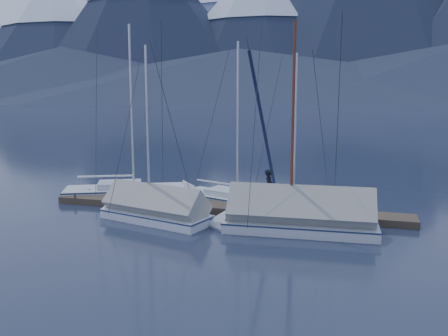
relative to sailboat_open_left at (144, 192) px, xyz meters
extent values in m
plane|color=black|center=(5.48, -4.34, -0.18)|extent=(1000.00, 1000.00, 0.00)
cone|color=#475675|center=(-254.52, 415.66, 64.82)|extent=(308.00, 308.00, 130.00)
cone|color=#475675|center=(-104.52, 435.66, 74.82)|extent=(352.00, 352.00, 150.00)
cone|color=#475675|center=(45.48, 425.66, 69.82)|extent=(330.00, 330.00, 140.00)
cone|color=#192133|center=(-214.52, 295.66, 47.32)|extent=(209.00, 209.00, 95.00)
cone|color=#192133|center=(-134.52, 280.66, 57.32)|extent=(190.00, 190.00, 115.00)
cone|color=#192133|center=(-59.52, 290.66, 44.82)|extent=(171.00, 171.00, 90.00)
cone|color=#192133|center=(-174.52, 245.66, 17.32)|extent=(364.00, 364.00, 35.00)
cone|color=#192133|center=(-54.52, 235.66, 14.82)|extent=(416.00, 416.00, 30.00)
cube|color=#382D23|center=(5.48, -2.34, -0.01)|extent=(18.00, 1.50, 0.34)
cube|color=black|center=(-0.52, -2.34, -0.23)|extent=(3.00, 1.30, 0.30)
cube|color=black|center=(5.48, -2.34, -0.23)|extent=(3.00, 1.30, 0.30)
cube|color=black|center=(11.48, -2.34, -0.23)|extent=(3.00, 1.30, 0.30)
cylinder|color=#382D23|center=(-2.52, -1.64, 0.17)|extent=(0.12, 0.12, 0.35)
cylinder|color=#382D23|center=(-2.52, -3.04, 0.17)|extent=(0.12, 0.12, 0.35)
cylinder|color=#382D23|center=(0.48, -1.64, 0.17)|extent=(0.12, 0.12, 0.35)
cylinder|color=#382D23|center=(0.48, -3.04, 0.17)|extent=(0.12, 0.12, 0.35)
cylinder|color=#382D23|center=(3.48, -1.64, 0.17)|extent=(0.12, 0.12, 0.35)
cylinder|color=#382D23|center=(3.48, -3.04, 0.17)|extent=(0.12, 0.12, 0.35)
cylinder|color=#382D23|center=(6.48, -1.64, 0.17)|extent=(0.12, 0.12, 0.35)
cylinder|color=#382D23|center=(6.48, -3.04, 0.17)|extent=(0.12, 0.12, 0.35)
cylinder|color=#382D23|center=(9.48, -1.64, 0.17)|extent=(0.12, 0.12, 0.35)
cylinder|color=#382D23|center=(9.48, -3.04, 0.17)|extent=(0.12, 0.12, 0.35)
cylinder|color=#382D23|center=(12.48, -1.64, 0.17)|extent=(0.12, 0.12, 0.35)
cylinder|color=#382D23|center=(12.48, -3.04, 0.17)|extent=(0.12, 0.12, 0.35)
cube|color=silver|center=(-0.91, -0.42, -0.05)|extent=(7.09, 4.89, 0.74)
cube|color=silver|center=(-0.91, -0.42, -0.39)|extent=(5.74, 3.54, 0.34)
cube|color=#162B43|center=(-0.91, -0.42, 0.27)|extent=(7.16, 4.94, 0.07)
cone|color=silver|center=(2.62, 1.21, -0.05)|extent=(2.04, 2.49, 2.17)
cube|color=silver|center=(-1.22, -0.56, 0.49)|extent=(2.81, 2.43, 0.34)
cylinder|color=#B2B7BF|center=(-0.50, -0.23, 4.84)|extent=(0.14, 0.14, 9.03)
cylinder|color=#B2B7BF|center=(-1.94, -0.90, 1.00)|extent=(2.81, 1.37, 0.10)
cylinder|color=#26262B|center=(1.03, 0.48, 4.84)|extent=(1.46, 3.11, 9.04)
cube|color=silver|center=(5.37, -0.59, -0.06)|extent=(6.28, 3.93, 0.66)
cube|color=silver|center=(5.37, -0.59, -0.36)|extent=(5.13, 2.78, 0.30)
cube|color=#19314D|center=(5.37, -0.59, 0.21)|extent=(6.35, 3.97, 0.06)
cone|color=silver|center=(8.59, -1.78, -0.06)|extent=(1.69, 2.17, 1.91)
cube|color=silver|center=(5.09, -0.49, 0.41)|extent=(2.44, 2.03, 0.30)
cylinder|color=#B2B7BF|center=(5.75, -0.73, 4.24)|extent=(0.12, 0.12, 7.95)
cylinder|color=#B2B7BF|center=(4.44, -0.25, 0.86)|extent=(2.55, 1.01, 0.09)
cylinder|color=#26262B|center=(7.14, -1.24, 4.24)|extent=(1.06, 2.83, 7.96)
cube|color=silver|center=(8.32, -0.40, -0.07)|extent=(5.82, 3.37, 0.61)
cube|color=silver|center=(8.32, -0.40, -0.35)|extent=(4.79, 2.33, 0.28)
cube|color=#162942|center=(8.32, -0.40, 0.18)|extent=(5.88, 3.40, 0.06)
cone|color=silver|center=(11.36, -1.32, -0.07)|extent=(1.48, 1.99, 1.77)
cube|color=silver|center=(8.06, -0.32, 0.37)|extent=(2.23, 1.80, 0.28)
cylinder|color=#B2B7BF|center=(8.67, -0.51, 3.91)|extent=(0.11, 0.11, 7.37)
cylinder|color=#B2B7BF|center=(7.44, -0.13, 0.78)|extent=(2.40, 0.80, 0.08)
cylinder|color=#26262B|center=(9.99, -0.91, 3.91)|extent=(0.83, 2.67, 7.38)
cube|color=silver|center=(9.54, -4.67, -0.06)|extent=(6.51, 2.63, 0.68)
cube|color=silver|center=(9.54, -4.67, -0.37)|extent=(5.50, 1.56, 0.31)
cube|color=#172747|center=(9.54, -4.67, 0.23)|extent=(6.58, 2.66, 0.06)
cone|color=silver|center=(5.88, -4.88, -0.06)|extent=(1.26, 2.24, 2.18)
cylinder|color=#592819|center=(9.13, -4.69, 4.40)|extent=(0.12, 0.12, 8.25)
cylinder|color=#592819|center=(10.57, -4.61, 0.90)|extent=(2.88, 0.26, 0.09)
cylinder|color=#26262B|center=(7.53, -4.79, 4.40)|extent=(0.21, 3.21, 8.26)
cube|color=gray|center=(9.54, -4.67, 0.69)|extent=(6.19, 2.66, 2.31)
cube|color=white|center=(2.96, -4.89, -0.07)|extent=(5.56, 3.20, 0.62)
cube|color=white|center=(2.96, -4.89, -0.35)|extent=(4.58, 2.18, 0.28)
cube|color=navy|center=(2.96, -4.89, 0.19)|extent=(5.62, 3.23, 0.06)
cone|color=white|center=(0.02, -4.08, -0.07)|extent=(1.47, 2.01, 1.80)
cylinder|color=#B2B7BF|center=(2.59, -4.79, 3.99)|extent=(0.11, 0.11, 7.51)
cylinder|color=#B2B7BF|center=(3.86, -5.14, 0.80)|extent=(2.30, 0.71, 0.08)
cylinder|color=#26262B|center=(1.33, -4.44, 3.99)|extent=(0.72, 2.56, 7.51)
cube|color=gray|center=(2.96, -4.89, 0.61)|extent=(5.32, 3.16, 1.91)
imported|color=black|center=(7.65, -1.89, 1.06)|extent=(0.47, 0.68, 1.82)
camera|label=1|loc=(11.84, -24.35, 5.67)|focal=38.00mm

